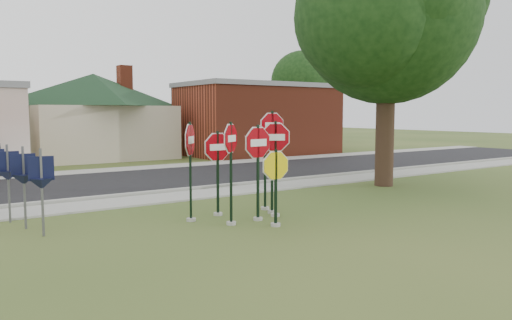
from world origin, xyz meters
TOP-DOWN VIEW (x-y plane):
  - ground at (0.00, 0.00)m, footprint 120.00×120.00m
  - sidewalk_near at (0.00, 5.50)m, footprint 60.00×1.60m
  - road at (0.00, 10.00)m, footprint 60.00×7.00m
  - sidewalk_far at (0.00, 14.30)m, footprint 60.00×1.60m
  - curb at (0.00, 6.50)m, footprint 60.00×0.20m
  - stop_sign_center at (-0.03, 1.12)m, footprint 1.15×0.24m
  - stop_sign_yellow at (-0.06, 0.31)m, footprint 1.00×0.24m
  - stop_sign_left at (-0.88, 1.07)m, footprint 0.84×0.60m
  - stop_sign_right at (0.64, 1.26)m, footprint 0.95×0.54m
  - stop_sign_back_right at (0.82, 1.66)m, footprint 0.95×0.24m
  - stop_sign_back_left at (-0.57, 2.25)m, footprint 1.08×0.24m
  - stop_sign_far_right at (0.96, 2.19)m, footprint 0.60×0.78m
  - stop_sign_far_left at (-1.52, 2.01)m, footprint 0.78×0.88m
  - route_sign_row at (-5.40, 4.50)m, footprint 1.43×4.63m
  - building_house at (2.00, 22.00)m, footprint 11.60×11.60m
  - building_brick at (12.00, 18.50)m, footprint 10.20×6.20m
  - oak_tree at (7.50, 3.50)m, footprint 10.30×9.70m
  - bg_tree_right at (22.00, 26.00)m, footprint 5.60×5.60m

SIDE VIEW (x-z plane):
  - ground at x=0.00m, z-range 0.00..0.00m
  - road at x=0.00m, z-range 0.00..0.04m
  - sidewalk_near at x=0.00m, z-range 0.00..0.06m
  - sidewalk_far at x=0.00m, z-range 0.00..0.06m
  - curb at x=0.00m, z-range 0.00..0.14m
  - stop_sign_yellow at x=-0.06m, z-range 0.16..2.17m
  - route_sign_row at x=-5.40m, z-range 0.22..2.22m
  - stop_sign_back_left at x=-0.57m, z-range 0.28..2.69m
  - stop_sign_far_right at x=0.96m, z-range 0.29..2.90m
  - stop_sign_center at x=-0.03m, z-range 0.33..2.94m
  - stop_sign_left at x=-0.88m, z-range 0.32..2.99m
  - stop_sign_right at x=0.64m, z-range 0.34..3.02m
  - stop_sign_far_left at x=-1.52m, z-range 0.35..3.03m
  - stop_sign_back_right at x=0.82m, z-range 0.35..3.29m
  - building_brick at x=12.00m, z-range 0.03..4.78m
  - building_house at x=2.00m, z-range 0.55..6.75m
  - bg_tree_right at x=22.00m, z-range 1.38..9.78m
  - oak_tree at x=7.50m, z-range 1.54..11.36m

